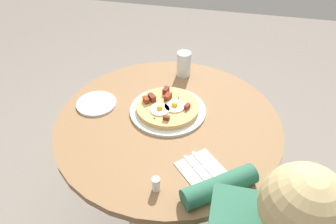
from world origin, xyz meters
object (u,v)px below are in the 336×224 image
Objects in this scene: breakfast_pizza at (167,107)px; salt_shaker at (156,184)px; pizza_plate at (168,110)px; knife at (208,168)px; fork at (199,173)px; water_glass at (184,64)px; dining_table at (168,150)px; bread_plate at (96,104)px.

salt_shaker is (-0.05, 0.40, 0.00)m from breakfast_pizza.
knife is (-0.21, 0.28, 0.00)m from pizza_plate.
pizza_plate reaches higher than knife.
water_glass is (0.17, -0.60, 0.05)m from fork.
dining_table is at bearing -84.10° from salt_shaker.
salt_shaker is (-0.04, 0.70, -0.03)m from water_glass.
pizza_plate is at bearing -82.92° from salt_shaker.
breakfast_pizza reaches higher than pizza_plate.
pizza_plate is 6.06× the size of salt_shaker.
dining_table is 5.39× the size of bread_plate.
breakfast_pizza reaches higher than fork.
dining_table is 0.19m from pizza_plate.
fork is at bearing -143.98° from salt_shaker.
knife is 1.48× the size of water_glass.
knife is 3.37× the size of salt_shaker.
breakfast_pizza reaches higher than bread_plate.
water_glass reaches higher than breakfast_pizza.
pizza_plate reaches higher than bread_plate.
pizza_plate is at bearing -176.17° from bread_plate.
salt_shaker reaches higher than fork.
knife is 0.61m from water_glass.
bread_plate is at bearing -160.49° from knife.
salt_shaker reaches higher than bread_plate.
pizza_plate is at bearing 172.19° from knife.
fork is at bearing 123.24° from dining_table.
bread_plate is at bearing 3.83° from pizza_plate.
knife is 0.20m from salt_shaker.
knife is (-0.21, 0.28, -0.02)m from breakfast_pizza.
bread_plate is 0.46m from water_glass.
knife is at bearing 108.32° from water_glass.
salt_shaker reaches higher than knife.
water_glass is at bearing -136.20° from bread_plate.
knife is at bearing 130.05° from dining_table.
pizza_plate is 1.21× the size of breakfast_pizza.
breakfast_pizza is 1.48× the size of fork.
fork is 3.37× the size of salt_shaker.
fork is 1.00× the size of knife.
salt_shaker is at bearing 97.08° from pizza_plate.
breakfast_pizza is (0.02, -0.05, 0.20)m from dining_table.
breakfast_pizza is at bearing -74.27° from dining_table.
salt_shaker is at bearing -97.83° from fork.
pizza_plate reaches higher than fork.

